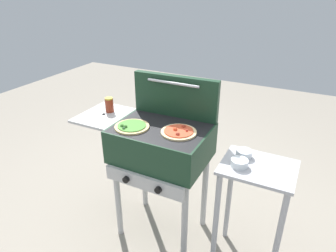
{
  "coord_description": "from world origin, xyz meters",
  "views": [
    {
      "loc": [
        0.86,
        -1.6,
        1.79
      ],
      "look_at": [
        0.05,
        0.0,
        0.92
      ],
      "focal_mm": 32.23,
      "sensor_mm": 36.0,
      "label": 1
    }
  ],
  "objects_px": {
    "pizza_pepperoni": "(179,132)",
    "topping_bowl_far": "(244,154)",
    "prep_table": "(254,196)",
    "topping_bowl_near": "(239,163)",
    "grill": "(159,146)",
    "pizza_veggie": "(132,126)",
    "sauce_jar": "(109,105)"
  },
  "relations": [
    {
      "from": "topping_bowl_near",
      "to": "sauce_jar",
      "type": "bearing_deg",
      "value": 173.65
    },
    {
      "from": "grill",
      "to": "prep_table",
      "type": "relative_size",
      "value": 1.22
    },
    {
      "from": "grill",
      "to": "pizza_pepperoni",
      "type": "distance_m",
      "value": 0.22
    },
    {
      "from": "pizza_pepperoni",
      "to": "topping_bowl_far",
      "type": "relative_size",
      "value": 2.31
    },
    {
      "from": "pizza_pepperoni",
      "to": "topping_bowl_far",
      "type": "distance_m",
      "value": 0.43
    },
    {
      "from": "topping_bowl_near",
      "to": "topping_bowl_far",
      "type": "distance_m",
      "value": 0.12
    },
    {
      "from": "grill",
      "to": "topping_bowl_near",
      "type": "distance_m",
      "value": 0.57
    },
    {
      "from": "pizza_pepperoni",
      "to": "topping_bowl_near",
      "type": "xyz_separation_m",
      "value": [
        0.42,
        -0.03,
        -0.1
      ]
    },
    {
      "from": "sauce_jar",
      "to": "topping_bowl_far",
      "type": "xyz_separation_m",
      "value": [
        1.02,
        0.01,
        -0.15
      ]
    },
    {
      "from": "sauce_jar",
      "to": "topping_bowl_near",
      "type": "distance_m",
      "value": 1.04
    },
    {
      "from": "pizza_veggie",
      "to": "topping_bowl_far",
      "type": "xyz_separation_m",
      "value": [
        0.73,
        0.16,
        -0.1
      ]
    },
    {
      "from": "grill",
      "to": "topping_bowl_far",
      "type": "distance_m",
      "value": 0.57
    },
    {
      "from": "topping_bowl_near",
      "to": "grill",
      "type": "bearing_deg",
      "value": 174.98
    },
    {
      "from": "pizza_pepperoni",
      "to": "topping_bowl_far",
      "type": "xyz_separation_m",
      "value": [
        0.41,
        0.09,
        -0.1
      ]
    },
    {
      "from": "grill",
      "to": "pizza_veggie",
      "type": "bearing_deg",
      "value": -150.49
    },
    {
      "from": "prep_table",
      "to": "topping_bowl_near",
      "type": "relative_size",
      "value": 7.59
    },
    {
      "from": "sauce_jar",
      "to": "topping_bowl_far",
      "type": "distance_m",
      "value": 1.03
    },
    {
      "from": "grill",
      "to": "topping_bowl_far",
      "type": "bearing_deg",
      "value": 7.19
    },
    {
      "from": "grill",
      "to": "topping_bowl_far",
      "type": "relative_size",
      "value": 9.51
    },
    {
      "from": "sauce_jar",
      "to": "topping_bowl_far",
      "type": "relative_size",
      "value": 1.1
    },
    {
      "from": "topping_bowl_near",
      "to": "topping_bowl_far",
      "type": "xyz_separation_m",
      "value": [
        -0.0,
        0.12,
        -0.0
      ]
    },
    {
      "from": "prep_table",
      "to": "topping_bowl_near",
      "type": "xyz_separation_m",
      "value": [
        -0.1,
        -0.05,
        0.25
      ]
    },
    {
      "from": "pizza_pepperoni",
      "to": "topping_bowl_near",
      "type": "relative_size",
      "value": 2.25
    },
    {
      "from": "grill",
      "to": "pizza_veggie",
      "type": "distance_m",
      "value": 0.24
    },
    {
      "from": "pizza_veggie",
      "to": "topping_bowl_far",
      "type": "height_order",
      "value": "pizza_veggie"
    },
    {
      "from": "pizza_veggie",
      "to": "sauce_jar",
      "type": "distance_m",
      "value": 0.34
    },
    {
      "from": "topping_bowl_near",
      "to": "topping_bowl_far",
      "type": "bearing_deg",
      "value": 91.79
    },
    {
      "from": "pizza_veggie",
      "to": "topping_bowl_far",
      "type": "bearing_deg",
      "value": 12.6
    },
    {
      "from": "sauce_jar",
      "to": "prep_table",
      "type": "relative_size",
      "value": 0.14
    },
    {
      "from": "sauce_jar",
      "to": "prep_table",
      "type": "distance_m",
      "value": 1.2
    },
    {
      "from": "pizza_pepperoni",
      "to": "pizza_veggie",
      "type": "xyz_separation_m",
      "value": [
        -0.31,
        -0.07,
        -0.0
      ]
    },
    {
      "from": "pizza_pepperoni",
      "to": "sauce_jar",
      "type": "height_order",
      "value": "sauce_jar"
    }
  ]
}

